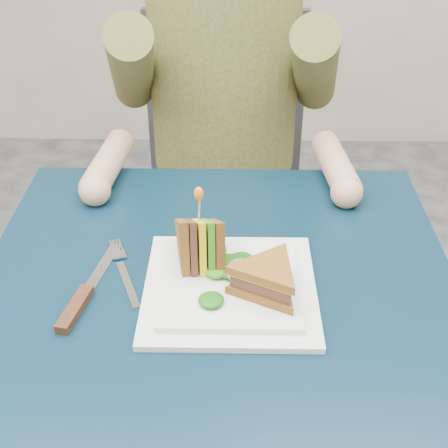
{
  "coord_description": "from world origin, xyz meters",
  "views": [
    {
      "loc": [
        0.02,
        -0.74,
        1.34
      ],
      "look_at": [
        0.01,
        0.04,
        0.82
      ],
      "focal_mm": 50.0,
      "sensor_mm": 36.0,
      "label": 1
    }
  ],
  "objects_px": {
    "diner": "(224,42)",
    "knife": "(80,301)",
    "chair": "(225,168)",
    "sandwich_upright": "(200,245)",
    "table": "(217,325)",
    "fork": "(125,273)",
    "plate": "(230,287)",
    "sandwich_flat": "(268,279)"
  },
  "relations": [
    {
      "from": "diner",
      "to": "knife",
      "type": "distance_m",
      "value": 0.71
    },
    {
      "from": "chair",
      "to": "knife",
      "type": "bearing_deg",
      "value": -104.59
    },
    {
      "from": "sandwich_upright",
      "to": "knife",
      "type": "distance_m",
      "value": 0.2
    },
    {
      "from": "table",
      "to": "fork",
      "type": "bearing_deg",
      "value": 169.78
    },
    {
      "from": "plate",
      "to": "sandwich_flat",
      "type": "bearing_deg",
      "value": -24.44
    },
    {
      "from": "sandwich_upright",
      "to": "diner",
      "type": "bearing_deg",
      "value": 87.41
    },
    {
      "from": "sandwich_flat",
      "to": "knife",
      "type": "height_order",
      "value": "sandwich_flat"
    },
    {
      "from": "sandwich_flat",
      "to": "fork",
      "type": "distance_m",
      "value": 0.23
    },
    {
      "from": "diner",
      "to": "plate",
      "type": "relative_size",
      "value": 2.87
    },
    {
      "from": "diner",
      "to": "sandwich_upright",
      "type": "xyz_separation_m",
      "value": [
        -0.03,
        -0.58,
        -0.13
      ]
    },
    {
      "from": "table",
      "to": "knife",
      "type": "bearing_deg",
      "value": -167.78
    },
    {
      "from": "knife",
      "to": "chair",
      "type": "bearing_deg",
      "value": 75.41
    },
    {
      "from": "table",
      "to": "plate",
      "type": "relative_size",
      "value": 2.88
    },
    {
      "from": "fork",
      "to": "diner",
      "type": "bearing_deg",
      "value": 76.09
    },
    {
      "from": "chair",
      "to": "fork",
      "type": "distance_m",
      "value": 0.74
    },
    {
      "from": "chair",
      "to": "knife",
      "type": "height_order",
      "value": "chair"
    },
    {
      "from": "knife",
      "to": "sandwich_flat",
      "type": "bearing_deg",
      "value": 1.51
    },
    {
      "from": "sandwich_upright",
      "to": "plate",
      "type": "bearing_deg",
      "value": -43.93
    },
    {
      "from": "knife",
      "to": "table",
      "type": "bearing_deg",
      "value": 12.22
    },
    {
      "from": "table",
      "to": "sandwich_upright",
      "type": "relative_size",
      "value": 5.0
    },
    {
      "from": "plate",
      "to": "fork",
      "type": "bearing_deg",
      "value": 167.26
    },
    {
      "from": "fork",
      "to": "knife",
      "type": "xyz_separation_m",
      "value": [
        -0.05,
        -0.07,
        0.0
      ]
    },
    {
      "from": "plate",
      "to": "sandwich_upright",
      "type": "bearing_deg",
      "value": 136.07
    },
    {
      "from": "diner",
      "to": "plate",
      "type": "height_order",
      "value": "diner"
    },
    {
      "from": "plate",
      "to": "sandwich_flat",
      "type": "relative_size",
      "value": 1.55
    },
    {
      "from": "table",
      "to": "sandwich_flat",
      "type": "xyz_separation_m",
      "value": [
        0.08,
        -0.04,
        0.12
      ]
    },
    {
      "from": "table",
      "to": "sandwich_flat",
      "type": "bearing_deg",
      "value": -25.73
    },
    {
      "from": "table",
      "to": "diner",
      "type": "xyz_separation_m",
      "value": [
        -0.0,
        0.62,
        0.26
      ]
    },
    {
      "from": "plate",
      "to": "sandwich_upright",
      "type": "xyz_separation_m",
      "value": [
        -0.05,
        0.04,
        0.05
      ]
    },
    {
      "from": "knife",
      "to": "fork",
      "type": "bearing_deg",
      "value": 51.9
    },
    {
      "from": "chair",
      "to": "knife",
      "type": "relative_size",
      "value": 4.22
    },
    {
      "from": "sandwich_flat",
      "to": "table",
      "type": "bearing_deg",
      "value": 154.27
    },
    {
      "from": "sandwich_flat",
      "to": "sandwich_upright",
      "type": "relative_size",
      "value": 1.12
    },
    {
      "from": "sandwich_upright",
      "to": "fork",
      "type": "height_order",
      "value": "sandwich_upright"
    },
    {
      "from": "chair",
      "to": "fork",
      "type": "relative_size",
      "value": 5.36
    },
    {
      "from": "plate",
      "to": "knife",
      "type": "height_order",
      "value": "plate"
    },
    {
      "from": "table",
      "to": "sandwich_upright",
      "type": "bearing_deg",
      "value": 128.07
    },
    {
      "from": "sandwich_flat",
      "to": "diner",
      "type": "bearing_deg",
      "value": 96.57
    },
    {
      "from": "chair",
      "to": "sandwich_upright",
      "type": "xyz_separation_m",
      "value": [
        -0.03,
        -0.7,
        0.24
      ]
    },
    {
      "from": "chair",
      "to": "diner",
      "type": "distance_m",
      "value": 0.39
    },
    {
      "from": "knife",
      "to": "plate",
      "type": "bearing_deg",
      "value": 8.29
    },
    {
      "from": "table",
      "to": "sandwich_flat",
      "type": "distance_m",
      "value": 0.15
    }
  ]
}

